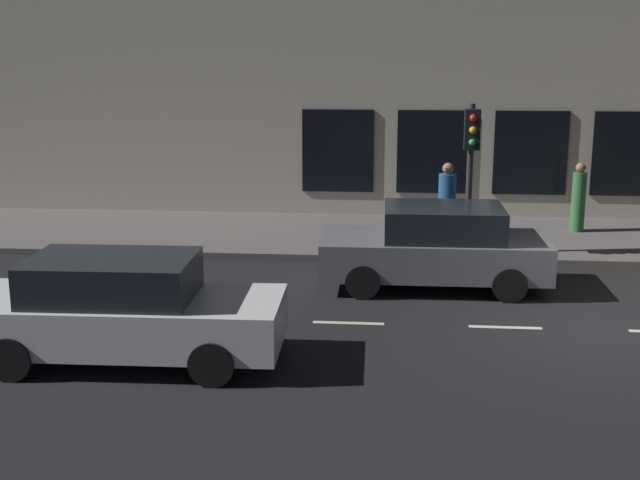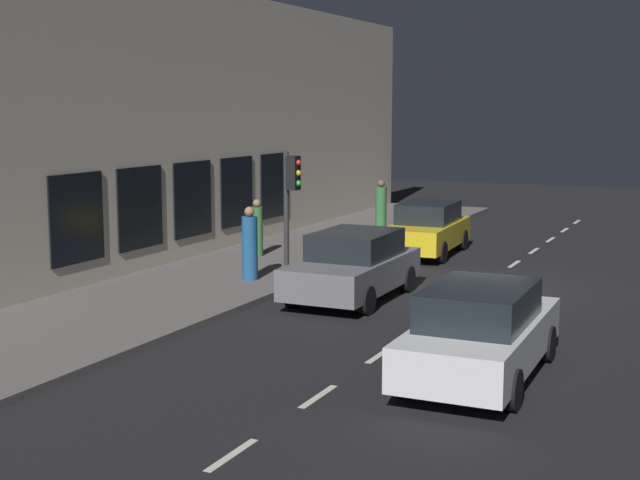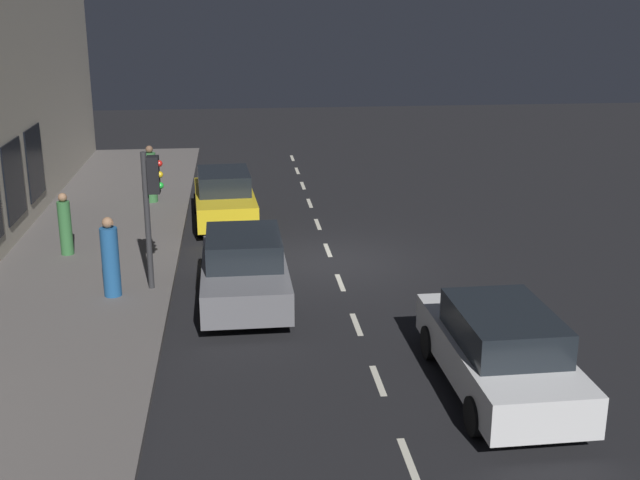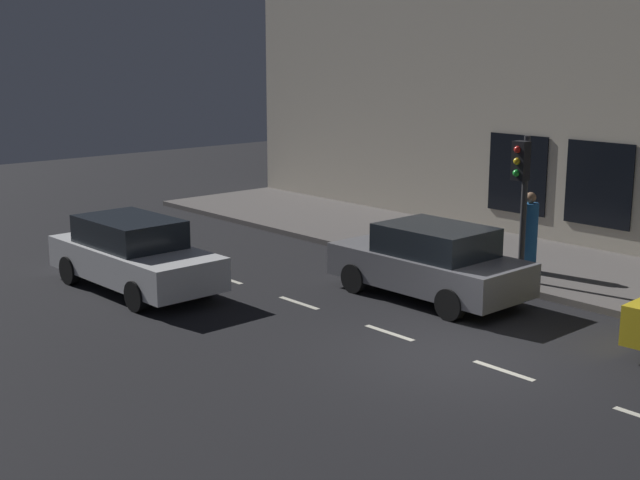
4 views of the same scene
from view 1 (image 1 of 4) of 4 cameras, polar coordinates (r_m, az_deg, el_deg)
The scene contains 8 objects.
ground_plane at distance 14.78m, azimuth 18.49°, elevation -5.75°, with size 60.00×60.00×0.00m, color black.
sidewalk at distance 20.66m, azimuth 14.59°, elevation 0.05°, with size 4.50×32.00×0.15m.
building_facade at distance 22.67m, azimuth 14.10°, elevation 11.04°, with size 0.65×32.00×7.86m.
traffic_light at distance 18.14m, azimuth 10.08°, elevation 5.91°, with size 0.48×0.32×3.20m.
parked_car_0 at distance 12.81m, azimuth -13.08°, elevation -4.58°, with size 1.94×4.60×1.58m.
parked_car_2 at distance 16.39m, azimuth 7.79°, elevation -0.46°, with size 2.01×4.30×1.58m.
pedestrian_0 at distance 19.27m, azimuth 8.49°, elevation 2.22°, with size 0.55×0.55×1.84m.
pedestrian_1 at distance 21.29m, azimuth 16.93°, elevation 2.61°, with size 0.37×0.37×1.65m.
Camera 1 is at (-13.59, 3.51, 4.64)m, focal length 47.77 mm.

